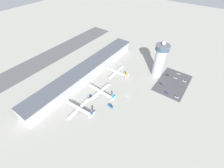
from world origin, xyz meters
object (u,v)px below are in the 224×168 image
object	(u,v)px
car_white_wagon	(161,84)
car_grey_coupe	(176,78)
service_truck_fuel	(91,97)
car_silver_sedan	(167,93)
car_blue_compact	(167,75)
car_maroon_suv	(184,81)
car_yellow_taxi	(177,97)
control_tower	(160,60)
car_black_suv	(179,74)
airplane_gate_alpha	(80,109)
airplane_gate_charlie	(117,72)
airplane_gate_bravo	(101,92)
service_truck_catering	(111,106)

from	to	relation	value
car_white_wagon	car_grey_coupe	size ratio (longest dim) A/B	0.90
service_truck_fuel	car_silver_sedan	world-z (taller)	service_truck_fuel
service_truck_fuel	car_blue_compact	distance (m)	121.63
car_silver_sedan	car_maroon_suv	xyz separation A→B (m)	(38.31, -12.64, 0.08)
car_silver_sedan	car_yellow_taxi	xyz separation A→B (m)	(0.49, -13.49, 0.07)
control_tower	car_blue_compact	size ratio (longest dim) A/B	12.69
service_truck_fuel	control_tower	bearing A→B (deg)	-28.16
car_black_suv	airplane_gate_alpha	bearing A→B (deg)	152.24
service_truck_fuel	car_maroon_suv	xyz separation A→B (m)	(103.21, -90.79, -0.27)
car_blue_compact	car_grey_coupe	distance (m)	12.89
car_yellow_taxi	control_tower	bearing A→B (deg)	55.12
airplane_gate_charlie	car_white_wagon	size ratio (longest dim) A/B	8.97
airplane_gate_bravo	car_grey_coupe	xyz separation A→B (m)	(90.52, -70.80, -3.55)
car_blue_compact	car_white_wagon	world-z (taller)	car_blue_compact
control_tower	car_maroon_suv	bearing A→B (deg)	-77.35
airplane_gate_charlie	car_yellow_taxi	bearing A→B (deg)	-86.31
airplane_gate_alpha	car_grey_coupe	world-z (taller)	airplane_gate_alpha
car_black_suv	car_silver_sedan	bearing A→B (deg)	179.80
car_blue_compact	car_white_wagon	xyz separation A→B (m)	(-24.77, 0.22, -0.05)
airplane_gate_bravo	car_blue_compact	world-z (taller)	airplane_gate_bravo
car_grey_coupe	car_silver_sedan	bearing A→B (deg)	-179.59
airplane_gate_alpha	car_white_wagon	world-z (taller)	airplane_gate_alpha
control_tower	airplane_gate_alpha	distance (m)	129.10
service_truck_fuel	car_maroon_suv	distance (m)	137.46
car_maroon_suv	control_tower	bearing A→B (deg)	102.65
airplane_gate_bravo	service_truck_catering	distance (m)	25.54
airplane_gate_bravo	car_grey_coupe	distance (m)	114.97
car_silver_sedan	car_grey_coupe	size ratio (longest dim) A/B	0.97
airplane_gate_alpha	car_blue_compact	size ratio (longest dim) A/B	8.96
car_grey_coupe	car_yellow_taxi	xyz separation A→B (m)	(-37.67, -13.77, 0.03)
car_blue_compact	car_black_suv	xyz separation A→B (m)	(13.34, -13.35, -0.07)
airplane_gate_bravo	service_truck_fuel	xyz separation A→B (m)	(-12.54, 7.08, -3.25)
service_truck_fuel	car_yellow_taxi	world-z (taller)	service_truck_fuel
car_white_wagon	car_black_suv	bearing A→B (deg)	-19.59
airplane_gate_charlie	service_truck_fuel	size ratio (longest dim) A/B	4.95
airplane_gate_charlie	car_blue_compact	size ratio (longest dim) A/B	8.88
control_tower	car_grey_coupe	world-z (taller)	control_tower
car_grey_coupe	control_tower	bearing A→B (deg)	107.98
car_silver_sedan	car_white_wagon	distance (m)	18.75
car_silver_sedan	car_white_wagon	xyz separation A→B (m)	(13.14, 13.38, 0.02)
airplane_gate_charlie	car_black_suv	xyz separation A→B (m)	(56.60, -77.38, -3.66)
airplane_gate_alpha	service_truck_fuel	bearing A→B (deg)	10.16
car_blue_compact	car_maroon_suv	world-z (taller)	car_maroon_suv
service_truck_fuel	car_grey_coupe	xyz separation A→B (m)	(103.06, -77.88, -0.31)
car_blue_compact	car_yellow_taxi	xyz separation A→B (m)	(-37.42, -26.66, 0.00)
airplane_gate_bravo	car_silver_sedan	xyz separation A→B (m)	(52.36, -71.07, -3.60)
control_tower	airplane_gate_charlie	bearing A→B (deg)	124.98
airplane_gate_charlie	car_maroon_suv	distance (m)	99.95
airplane_gate_alpha	airplane_gate_bravo	size ratio (longest dim) A/B	0.90
service_truck_catering	car_silver_sedan	size ratio (longest dim) A/B	1.68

